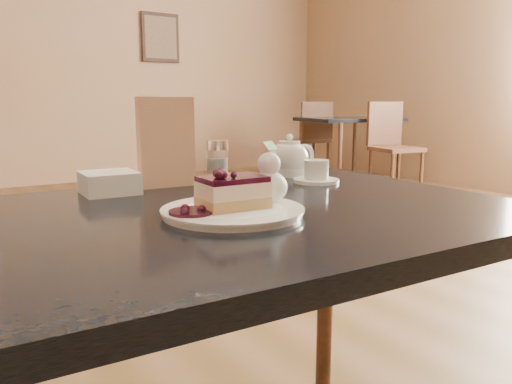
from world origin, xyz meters
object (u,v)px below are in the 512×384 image
dessert_plate (233,212)px  cheesecake_slice (233,193)px  tea_set (294,162)px  bg_table_far_right (347,178)px  main_table (221,249)px

dessert_plate → cheesecake_slice: size_ratio=2.08×
dessert_plate → tea_set: size_ratio=1.03×
dessert_plate → cheesecake_slice: cheesecake_slice is taller
cheesecake_slice → tea_set: 0.46m
cheesecake_slice → bg_table_far_right: (3.35, 3.18, -0.65)m
dessert_plate → cheesecake_slice: bearing=-90.0°
bg_table_far_right → main_table: bearing=-125.8°
cheesecake_slice → bg_table_far_right: 4.66m
dessert_plate → tea_set: 0.46m
dessert_plate → tea_set: (0.36, 0.29, 0.03)m
main_table → dessert_plate: bearing=-90.0°
dessert_plate → bg_table_far_right: bearing=43.5°
main_table → cheesecake_slice: cheesecake_slice is taller
tea_set → bg_table_far_right: 4.21m
cheesecake_slice → tea_set: bearing=42.1°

